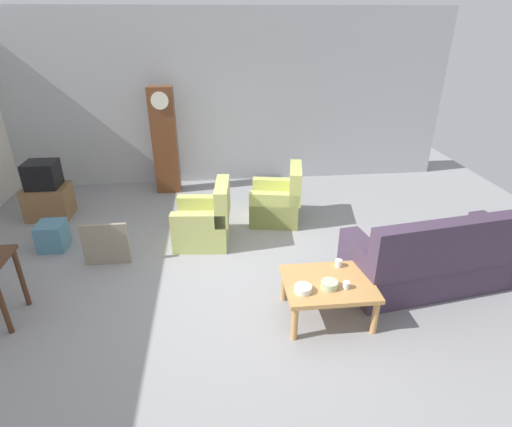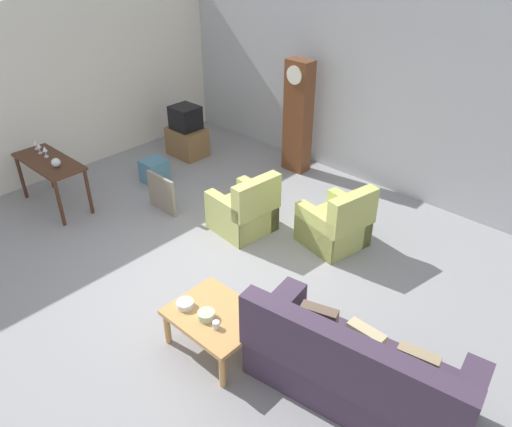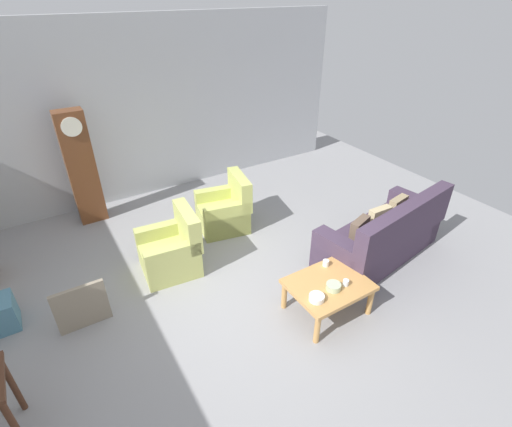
{
  "view_description": "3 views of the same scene",
  "coord_description": "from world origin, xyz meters",
  "px_view_note": "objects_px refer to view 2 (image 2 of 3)",
  "views": [
    {
      "loc": [
        -0.34,
        -4.27,
        3.01
      ],
      "look_at": [
        0.15,
        0.33,
        0.75
      ],
      "focal_mm": 28.34,
      "sensor_mm": 36.0,
      "label": 1
    },
    {
      "loc": [
        3.7,
        -3.3,
        4.03
      ],
      "look_at": [
        0.25,
        0.42,
        0.87
      ],
      "focal_mm": 34.79,
      "sensor_mm": 36.0,
      "label": 2
    },
    {
      "loc": [
        -1.77,
        -3.29,
        3.57
      ],
      "look_at": [
        0.51,
        0.4,
        0.92
      ],
      "focal_mm": 26.41,
      "sensor_mm": 36.0,
      "label": 3
    }
  ],
  "objects_px": {
    "couch_floral": "(356,372)",
    "tv_crt": "(185,118)",
    "glass_dome_cloche": "(56,163)",
    "bowl_white_stacked": "(185,304)",
    "bowl_shallow_green": "(206,315)",
    "framed_picture_leaning": "(162,193)",
    "cup_white_porcelain": "(248,306)",
    "armchair_olive_far": "(336,226)",
    "coffee_table_wood": "(216,318)",
    "console_table_dark": "(50,167)",
    "wine_glass_tall": "(35,143)",
    "wine_glass_short": "(45,150)",
    "armchair_olive_near": "(244,212)",
    "tv_stand_cabinet": "(187,142)",
    "wine_glass_mid": "(39,146)",
    "storage_box_blue": "(154,171)",
    "cup_blue_rimmed": "(216,325)",
    "grandfather_clock": "(298,117)"
  },
  "relations": [
    {
      "from": "coffee_table_wood",
      "to": "tv_crt",
      "type": "height_order",
      "value": "tv_crt"
    },
    {
      "from": "tv_stand_cabinet",
      "to": "bowl_white_stacked",
      "type": "height_order",
      "value": "tv_stand_cabinet"
    },
    {
      "from": "couch_floral",
      "to": "tv_crt",
      "type": "bearing_deg",
      "value": 154.94
    },
    {
      "from": "cup_white_porcelain",
      "to": "couch_floral",
      "type": "bearing_deg",
      "value": 6.77
    },
    {
      "from": "armchair_olive_near",
      "to": "tv_stand_cabinet",
      "type": "xyz_separation_m",
      "value": [
        -2.57,
        1.12,
        -0.04
      ]
    },
    {
      "from": "bowl_shallow_green",
      "to": "wine_glass_short",
      "type": "height_order",
      "value": "wine_glass_short"
    },
    {
      "from": "bowl_white_stacked",
      "to": "bowl_shallow_green",
      "type": "xyz_separation_m",
      "value": [
        0.29,
        0.04,
        0.0
      ]
    },
    {
      "from": "glass_dome_cloche",
      "to": "bowl_white_stacked",
      "type": "height_order",
      "value": "glass_dome_cloche"
    },
    {
      "from": "armchair_olive_far",
      "to": "wine_glass_tall",
      "type": "xyz_separation_m",
      "value": [
        -4.31,
        -2.02,
        0.58
      ]
    },
    {
      "from": "cup_blue_rimmed",
      "to": "glass_dome_cloche",
      "type": "bearing_deg",
      "value": 173.61
    },
    {
      "from": "tv_crt",
      "to": "bowl_white_stacked",
      "type": "xyz_separation_m",
      "value": [
        3.6,
        -3.07,
        -0.26
      ]
    },
    {
      "from": "storage_box_blue",
      "to": "wine_glass_mid",
      "type": "bearing_deg",
      "value": -117.75
    },
    {
      "from": "storage_box_blue",
      "to": "bowl_shallow_green",
      "type": "bearing_deg",
      "value": -29.28
    },
    {
      "from": "tv_crt",
      "to": "armchair_olive_near",
      "type": "bearing_deg",
      "value": -23.56
    },
    {
      "from": "coffee_table_wood",
      "to": "wine_glass_short",
      "type": "xyz_separation_m",
      "value": [
        -4.11,
        0.36,
        0.51
      ]
    },
    {
      "from": "bowl_shallow_green",
      "to": "wine_glass_mid",
      "type": "xyz_separation_m",
      "value": [
        -4.28,
        0.46,
        0.41
      ]
    },
    {
      "from": "wine_glass_tall",
      "to": "storage_box_blue",
      "type": "bearing_deg",
      "value": 56.36
    },
    {
      "from": "wine_glass_tall",
      "to": "wine_glass_short",
      "type": "relative_size",
      "value": 0.93
    },
    {
      "from": "console_table_dark",
      "to": "tv_crt",
      "type": "height_order",
      "value": "tv_crt"
    },
    {
      "from": "tv_stand_cabinet",
      "to": "tv_crt",
      "type": "distance_m",
      "value": 0.48
    },
    {
      "from": "bowl_white_stacked",
      "to": "bowl_shallow_green",
      "type": "bearing_deg",
      "value": 7.35
    },
    {
      "from": "storage_box_blue",
      "to": "glass_dome_cloche",
      "type": "xyz_separation_m",
      "value": [
        -0.18,
        -1.55,
        0.65
      ]
    },
    {
      "from": "bowl_white_stacked",
      "to": "grandfather_clock",
      "type": "bearing_deg",
      "value": 113.4
    },
    {
      "from": "console_table_dark",
      "to": "bowl_shallow_green",
      "type": "distance_m",
      "value": 3.99
    },
    {
      "from": "couch_floral",
      "to": "framed_picture_leaning",
      "type": "relative_size",
      "value": 3.68
    },
    {
      "from": "console_table_dark",
      "to": "wine_glass_tall",
      "type": "height_order",
      "value": "wine_glass_tall"
    },
    {
      "from": "coffee_table_wood",
      "to": "tv_stand_cabinet",
      "type": "relative_size",
      "value": 1.41
    },
    {
      "from": "console_table_dark",
      "to": "storage_box_blue",
      "type": "relative_size",
      "value": 3.28
    },
    {
      "from": "bowl_white_stacked",
      "to": "wine_glass_short",
      "type": "relative_size",
      "value": 1.02
    },
    {
      "from": "wine_glass_short",
      "to": "coffee_table_wood",
      "type": "bearing_deg",
      "value": -4.94
    },
    {
      "from": "armchair_olive_far",
      "to": "coffee_table_wood",
      "type": "bearing_deg",
      "value": -85.86
    },
    {
      "from": "wine_glass_short",
      "to": "framed_picture_leaning",
      "type": "bearing_deg",
      "value": 33.96
    },
    {
      "from": "grandfather_clock",
      "to": "cup_white_porcelain",
      "type": "relative_size",
      "value": 23.72
    },
    {
      "from": "cup_blue_rimmed",
      "to": "wine_glass_tall",
      "type": "bearing_deg",
      "value": 173.63
    },
    {
      "from": "wine_glass_short",
      "to": "armchair_olive_far",
      "type": "bearing_deg",
      "value": 27.47
    },
    {
      "from": "console_table_dark",
      "to": "wine_glass_tall",
      "type": "distance_m",
      "value": 0.55
    },
    {
      "from": "armchair_olive_far",
      "to": "bowl_white_stacked",
      "type": "xyz_separation_m",
      "value": [
        -0.14,
        -2.55,
        0.18
      ]
    },
    {
      "from": "armchair_olive_near",
      "to": "tv_stand_cabinet",
      "type": "relative_size",
      "value": 1.35
    },
    {
      "from": "armchair_olive_near",
      "to": "wine_glass_mid",
      "type": "xyz_separation_m",
      "value": [
        -2.96,
        -1.46,
        0.59
      ]
    },
    {
      "from": "armchair_olive_far",
      "to": "cup_white_porcelain",
      "type": "height_order",
      "value": "armchair_olive_far"
    },
    {
      "from": "framed_picture_leaning",
      "to": "cup_white_porcelain",
      "type": "xyz_separation_m",
      "value": [
        2.84,
        -1.06,
        0.2
      ]
    },
    {
      "from": "coffee_table_wood",
      "to": "bowl_white_stacked",
      "type": "relative_size",
      "value": 5.29
    },
    {
      "from": "cup_white_porcelain",
      "to": "bowl_white_stacked",
      "type": "bearing_deg",
      "value": -139.83
    },
    {
      "from": "wine_glass_mid",
      "to": "console_table_dark",
      "type": "bearing_deg",
      "value": -6.52
    },
    {
      "from": "cup_white_porcelain",
      "to": "cup_blue_rimmed",
      "type": "xyz_separation_m",
      "value": [
        -0.04,
        -0.41,
        -0.0
      ]
    },
    {
      "from": "cup_blue_rimmed",
      "to": "couch_floral",
      "type": "bearing_deg",
      "value": 23.49
    },
    {
      "from": "tv_stand_cabinet",
      "to": "armchair_olive_far",
      "type": "bearing_deg",
      "value": -8.01
    },
    {
      "from": "console_table_dark",
      "to": "wine_glass_mid",
      "type": "height_order",
      "value": "wine_glass_mid"
    },
    {
      "from": "cup_blue_rimmed",
      "to": "wine_glass_mid",
      "type": "relative_size",
      "value": 0.42
    },
    {
      "from": "bowl_shallow_green",
      "to": "wine_glass_tall",
      "type": "xyz_separation_m",
      "value": [
        -4.46,
        0.49,
        0.4
      ]
    }
  ]
}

